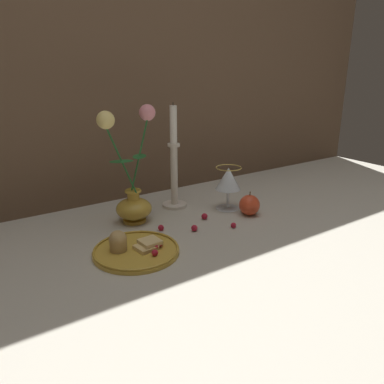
{
  "coord_description": "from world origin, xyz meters",
  "views": [
    {
      "loc": [
        -0.57,
        -0.88,
        0.46
      ],
      "look_at": [
        0.03,
        0.01,
        0.1
      ],
      "focal_mm": 35.0,
      "sensor_mm": 36.0,
      "label": 1
    }
  ],
  "objects_px": {
    "vase": "(133,190)",
    "plate_with_pastries": "(134,249)",
    "candlestick": "(174,169)",
    "apple_beside_vase": "(249,205)",
    "wine_glass": "(228,180)"
  },
  "relations": [
    {
      "from": "plate_with_pastries",
      "to": "apple_beside_vase",
      "type": "xyz_separation_m",
      "value": [
        0.43,
        0.04,
        0.02
      ]
    },
    {
      "from": "candlestick",
      "to": "apple_beside_vase",
      "type": "xyz_separation_m",
      "value": [
        0.16,
        -0.2,
        -0.1
      ]
    },
    {
      "from": "plate_with_pastries",
      "to": "wine_glass",
      "type": "xyz_separation_m",
      "value": [
        0.41,
        0.12,
        0.09
      ]
    },
    {
      "from": "candlestick",
      "to": "wine_glass",
      "type": "bearing_deg",
      "value": -40.16
    },
    {
      "from": "vase",
      "to": "apple_beside_vase",
      "type": "relative_size",
      "value": 4.47
    },
    {
      "from": "plate_with_pastries",
      "to": "candlestick",
      "type": "bearing_deg",
      "value": 41.92
    },
    {
      "from": "plate_with_pastries",
      "to": "apple_beside_vase",
      "type": "relative_size",
      "value": 2.81
    },
    {
      "from": "wine_glass",
      "to": "candlestick",
      "type": "distance_m",
      "value": 0.19
    },
    {
      "from": "wine_glass",
      "to": "apple_beside_vase",
      "type": "relative_size",
      "value": 1.83
    },
    {
      "from": "plate_with_pastries",
      "to": "wine_glass",
      "type": "height_order",
      "value": "wine_glass"
    },
    {
      "from": "plate_with_pastries",
      "to": "candlestick",
      "type": "xyz_separation_m",
      "value": [
        0.27,
        0.24,
        0.12
      ]
    },
    {
      "from": "vase",
      "to": "candlestick",
      "type": "distance_m",
      "value": 0.18
    },
    {
      "from": "vase",
      "to": "plate_with_pastries",
      "type": "height_order",
      "value": "vase"
    },
    {
      "from": "plate_with_pastries",
      "to": "vase",
      "type": "bearing_deg",
      "value": 64.82
    },
    {
      "from": "vase",
      "to": "apple_beside_vase",
      "type": "xyz_separation_m",
      "value": [
        0.34,
        -0.16,
        -0.07
      ]
    }
  ]
}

